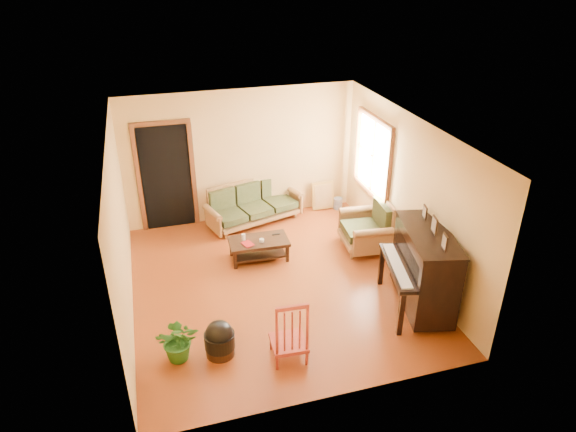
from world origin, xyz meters
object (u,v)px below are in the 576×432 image
object	(u,v)px
coffee_table	(259,249)
footstool	(220,342)
ceramic_crock	(338,203)
piano	(424,271)
sofa	(254,204)
potted_plant	(179,340)
armchair	(365,225)
red_chair	(289,328)

from	to	relation	value
coffee_table	footstool	world-z (taller)	footstool
coffee_table	ceramic_crock	bearing A→B (deg)	35.33
coffee_table	footstool	size ratio (longest dim) A/B	2.50
piano	footstool	world-z (taller)	piano
piano	ceramic_crock	xyz separation A→B (m)	(0.01, 3.46, -0.52)
sofa	footstool	xyz separation A→B (m)	(-1.29, -3.53, -0.21)
potted_plant	sofa	bearing A→B (deg)	62.39
footstool	ceramic_crock	xyz separation A→B (m)	(3.10, 3.65, -0.08)
sofa	ceramic_crock	world-z (taller)	sofa
ceramic_crock	piano	bearing A→B (deg)	-90.17
sofa	coffee_table	size ratio (longest dim) A/B	1.84
armchair	red_chair	world-z (taller)	red_chair
armchair	piano	size ratio (longest dim) A/B	0.64
armchair	ceramic_crock	size ratio (longest dim) A/B	3.97
ceramic_crock	potted_plant	distance (m)	5.10
footstool	red_chair	world-z (taller)	red_chair
coffee_table	armchair	world-z (taller)	armchair
armchair	ceramic_crock	distance (m)	1.67
red_chair	ceramic_crock	xyz separation A→B (m)	(2.24, 3.96, -0.37)
armchair	ceramic_crock	world-z (taller)	armchair
sofa	ceramic_crock	distance (m)	1.84
sofa	armchair	size ratio (longest dim) A/B	2.01
sofa	potted_plant	world-z (taller)	sofa
red_chair	armchair	bearing A→B (deg)	51.12
sofa	footstool	bearing A→B (deg)	-126.40
coffee_table	ceramic_crock	world-z (taller)	coffee_table
coffee_table	piano	bearing A→B (deg)	-44.74
sofa	armchair	distance (m)	2.26
armchair	potted_plant	xyz separation A→B (m)	(-3.49, -1.95, -0.16)
ceramic_crock	potted_plant	xyz separation A→B (m)	(-3.62, -3.58, 0.19)
armchair	footstool	xyz separation A→B (m)	(-2.97, -2.02, -0.27)
ceramic_crock	potted_plant	bearing A→B (deg)	-135.37
coffee_table	potted_plant	bearing A→B (deg)	-126.57
coffee_table	footstool	bearing A→B (deg)	-115.69
footstool	ceramic_crock	size ratio (longest dim) A/B	1.74
coffee_table	potted_plant	size ratio (longest dim) A/B	1.66
piano	footstool	xyz separation A→B (m)	(-3.09, -0.19, -0.45)
armchair	red_chair	bearing A→B (deg)	-126.70
sofa	coffee_table	xyz separation A→B (m)	(-0.23, -1.33, -0.22)
red_chair	potted_plant	bearing A→B (deg)	167.74
footstool	armchair	bearing A→B (deg)	34.25
potted_plant	coffee_table	bearing A→B (deg)	53.43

